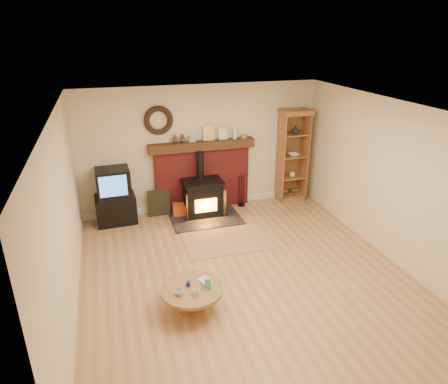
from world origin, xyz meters
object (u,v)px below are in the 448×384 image
object	(u,v)px
wood_stove	(203,199)
curio_cabinet	(292,156)
tv_unit	(115,197)
coffee_table	(192,292)

from	to	relation	value
wood_stove	curio_cabinet	distance (m)	2.21
wood_stove	tv_unit	xyz separation A→B (m)	(-1.73, 0.19, 0.17)
curio_cabinet	tv_unit	bearing A→B (deg)	-178.69
wood_stove	tv_unit	size ratio (longest dim) A/B	1.24
coffee_table	wood_stove	bearing A→B (deg)	73.15
tv_unit	coffee_table	world-z (taller)	tv_unit
tv_unit	curio_cabinet	xyz separation A→B (m)	(3.83, 0.09, 0.48)
wood_stove	curio_cabinet	bearing A→B (deg)	7.64
coffee_table	tv_unit	bearing A→B (deg)	105.43
tv_unit	curio_cabinet	distance (m)	3.86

